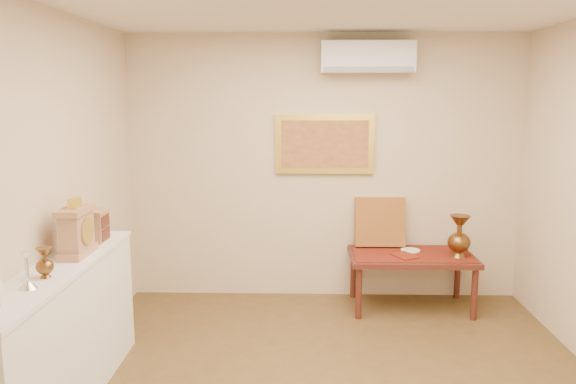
{
  "coord_description": "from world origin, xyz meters",
  "views": [
    {
      "loc": [
        -0.23,
        -3.46,
        2.08
      ],
      "look_at": [
        -0.34,
        1.15,
        1.29
      ],
      "focal_mm": 35.0,
      "sensor_mm": 36.0,
      "label": 1
    }
  ],
  "objects_px": {
    "display_ledge": "(61,339)",
    "wooden_chest": "(96,226)",
    "mantel_clock": "(77,231)",
    "brass_urn_tall": "(460,232)",
    "low_table": "(411,261)"
  },
  "relations": [
    {
      "from": "display_ledge",
      "to": "wooden_chest",
      "type": "xyz_separation_m",
      "value": [
        0.02,
        0.68,
        0.61
      ]
    },
    {
      "from": "low_table",
      "to": "display_ledge",
      "type": "bearing_deg",
      "value": -144.9
    },
    {
      "from": "mantel_clock",
      "to": "low_table",
      "type": "xyz_separation_m",
      "value": [
        2.64,
        1.58,
        -0.67
      ]
    },
    {
      "from": "display_ledge",
      "to": "low_table",
      "type": "relative_size",
      "value": 1.68
    },
    {
      "from": "brass_urn_tall",
      "to": "wooden_chest",
      "type": "relative_size",
      "value": 2.01
    },
    {
      "from": "display_ledge",
      "to": "brass_urn_tall",
      "type": "bearing_deg",
      "value": 29.91
    },
    {
      "from": "brass_urn_tall",
      "to": "wooden_chest",
      "type": "height_order",
      "value": "wooden_chest"
    },
    {
      "from": "brass_urn_tall",
      "to": "display_ledge",
      "type": "height_order",
      "value": "brass_urn_tall"
    },
    {
      "from": "low_table",
      "to": "wooden_chest",
      "type": "bearing_deg",
      "value": -155.67
    },
    {
      "from": "brass_urn_tall",
      "to": "low_table",
      "type": "relative_size",
      "value": 0.41
    },
    {
      "from": "display_ledge",
      "to": "wooden_chest",
      "type": "distance_m",
      "value": 0.92
    },
    {
      "from": "display_ledge",
      "to": "mantel_clock",
      "type": "relative_size",
      "value": 4.93
    },
    {
      "from": "brass_urn_tall",
      "to": "wooden_chest",
      "type": "xyz_separation_m",
      "value": [
        -3.08,
        -1.1,
        0.3
      ]
    },
    {
      "from": "wooden_chest",
      "to": "mantel_clock",
      "type": "bearing_deg",
      "value": -88.52
    },
    {
      "from": "mantel_clock",
      "to": "low_table",
      "type": "distance_m",
      "value": 3.15
    }
  ]
}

